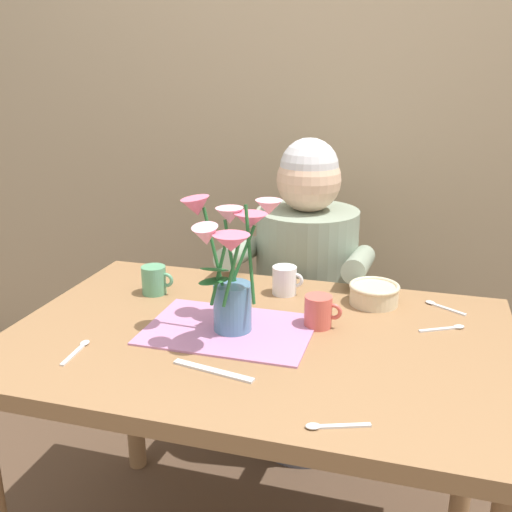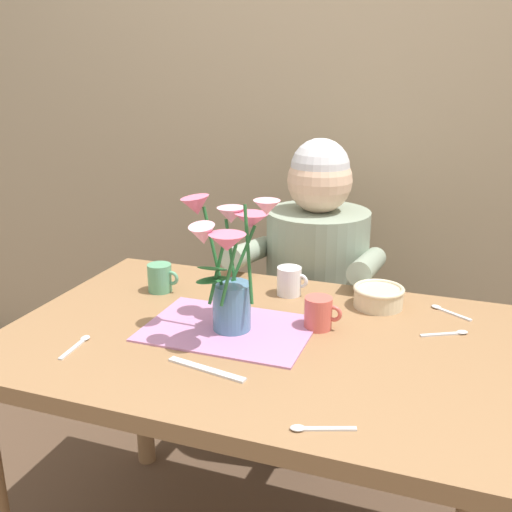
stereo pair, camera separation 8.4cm
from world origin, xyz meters
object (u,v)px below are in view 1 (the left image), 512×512
at_px(flower_vase, 231,263).
at_px(dinner_knife, 213,371).
at_px(seated_person, 305,305).
at_px(tea_cup, 283,280).
at_px(coffee_cup, 154,280).
at_px(ceramic_mug, 319,311).
at_px(ceramic_bowl, 374,293).

bearing_deg(flower_vase, dinner_knife, -83.26).
bearing_deg(seated_person, tea_cup, -90.63).
bearing_deg(coffee_cup, seated_person, 52.14).
distance_m(ceramic_mug, coffee_cup, 0.49).
bearing_deg(coffee_cup, flower_vase, -31.79).
distance_m(tea_cup, ceramic_mug, 0.23).
height_order(seated_person, flower_vase, seated_person).
bearing_deg(ceramic_bowl, ceramic_mug, -122.28).
bearing_deg(tea_cup, ceramic_mug, -54.35).
xyz_separation_m(flower_vase, tea_cup, (0.06, 0.28, -0.14)).
bearing_deg(seated_person, flower_vase, -96.43).
bearing_deg(flower_vase, seated_person, 84.72).
xyz_separation_m(dinner_knife, tea_cup, (0.04, 0.47, 0.04)).
bearing_deg(seated_person, ceramic_bowl, -54.87).
bearing_deg(ceramic_mug, dinner_knife, -121.21).
distance_m(flower_vase, ceramic_mug, 0.25).
distance_m(ceramic_bowl, tea_cup, 0.25).
distance_m(seated_person, ceramic_mug, 0.59).
bearing_deg(ceramic_mug, ceramic_bowl, 57.72).
relative_size(ceramic_bowl, dinner_knife, 0.72).
distance_m(flower_vase, dinner_knife, 0.26).
bearing_deg(ceramic_mug, tea_cup, 125.65).
xyz_separation_m(flower_vase, coffee_cup, (-0.29, 0.18, -0.14)).
bearing_deg(dinner_knife, ceramic_bowl, 68.87).
distance_m(ceramic_bowl, ceramic_mug, 0.22).
bearing_deg(ceramic_bowl, dinner_knife, -121.64).
relative_size(tea_cup, ceramic_mug, 1.00).
xyz_separation_m(ceramic_bowl, dinner_knife, (-0.29, -0.47, -0.03)).
distance_m(flower_vase, ceramic_bowl, 0.44).
height_order(flower_vase, ceramic_mug, flower_vase).
height_order(flower_vase, dinner_knife, flower_vase).
relative_size(ceramic_bowl, ceramic_mug, 1.46).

